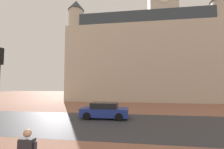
% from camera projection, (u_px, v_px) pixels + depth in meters
% --- Properties ---
extents(ground_plane, '(120.00, 120.00, 0.00)m').
position_uv_depth(ground_plane, '(116.00, 120.00, 13.06)').
color(ground_plane, '#93604C').
extents(street_asphalt_strip, '(120.00, 7.97, 0.00)m').
position_uv_depth(street_asphalt_strip, '(114.00, 123.00, 11.95)').
color(street_asphalt_strip, '#38383D').
rests_on(street_asphalt_strip, ground_plane).
extents(landmark_building, '(29.53, 13.75, 29.35)m').
position_uv_depth(landmark_building, '(145.00, 58.00, 33.08)').
color(landmark_building, beige).
rests_on(landmark_building, ground_plane).
extents(car_blue, '(4.22, 2.00, 1.41)m').
position_uv_depth(car_blue, '(105.00, 111.00, 13.88)').
color(car_blue, '#23389E').
rests_on(car_blue, ground_plane).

